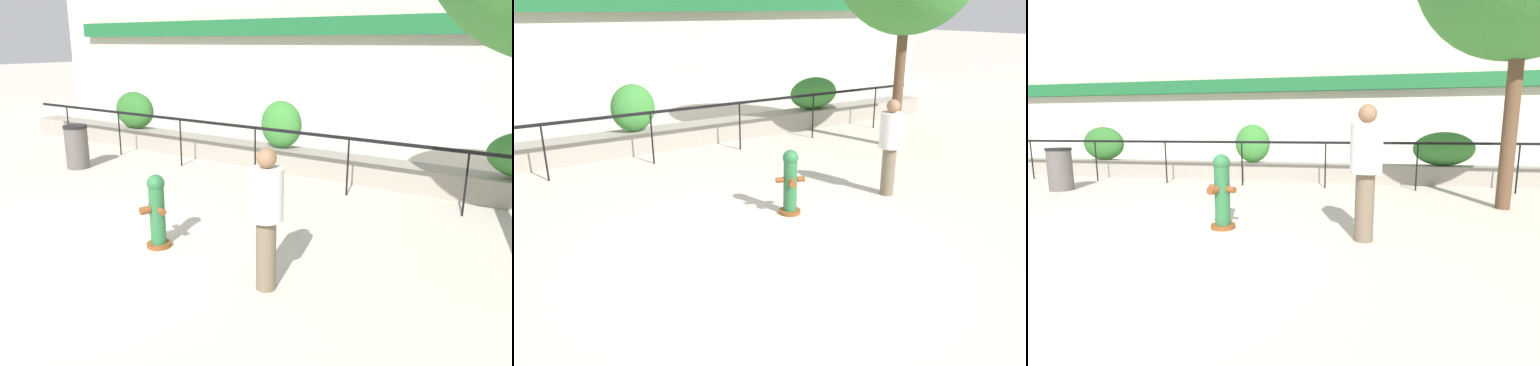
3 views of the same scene
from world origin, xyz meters
TOP-DOWN VIEW (x-y plane):
  - ground_plane at (0.00, 0.00)m, footprint 120.00×120.00m
  - building_facade at (0.00, 11.98)m, footprint 30.00×1.36m
  - planter_wall_low at (0.00, 6.00)m, footprint 18.00×0.70m
  - fence_railing_segment at (-0.00, 4.90)m, footprint 15.00×0.05m
  - hedge_bush_0 at (-4.87, 6.00)m, footprint 1.33×0.70m
  - hedge_bush_1 at (-0.02, 6.00)m, footprint 1.01×0.68m
  - fire_hydrant at (0.94, 1.03)m, footprint 0.47×0.48m
  - pedestrian at (2.93, 0.84)m, footprint 0.44×0.44m
  - trash_bin at (-4.02, 3.38)m, footprint 0.55×0.55m

SIDE VIEW (x-z plane):
  - ground_plane at x=0.00m, z-range 0.00..0.00m
  - planter_wall_low at x=0.00m, z-range 0.00..0.50m
  - trash_bin at x=-4.02m, z-range 0.00..1.01m
  - fire_hydrant at x=0.94m, z-range 0.01..1.09m
  - pedestrian at x=2.93m, z-range 0.12..1.85m
  - hedge_bush_0 at x=-4.87m, z-range 0.50..1.53m
  - fence_railing_segment at x=0.00m, z-range 0.44..1.59m
  - hedge_bush_1 at x=-0.02m, z-range 0.50..1.59m
  - building_facade at x=0.00m, z-range -0.01..7.99m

